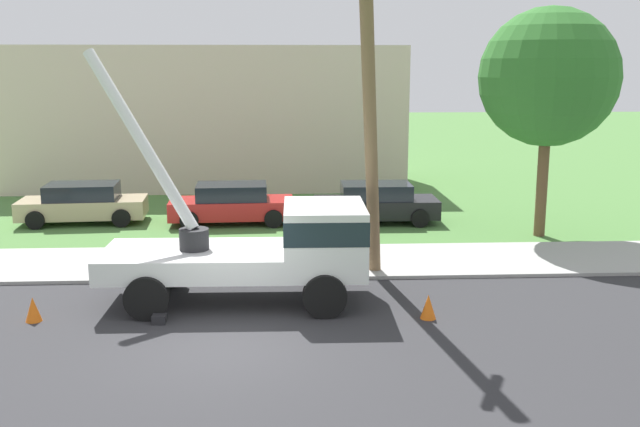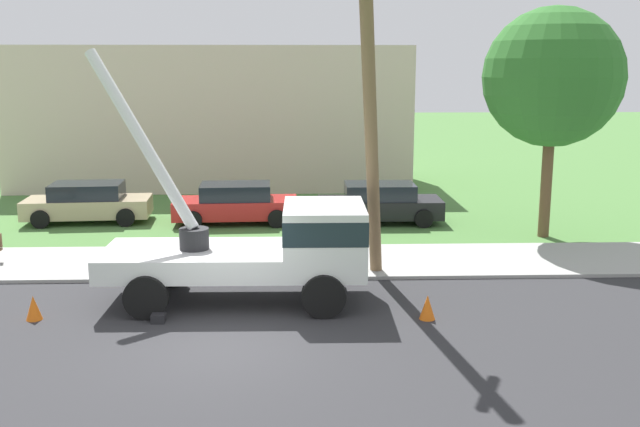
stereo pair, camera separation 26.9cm
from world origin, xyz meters
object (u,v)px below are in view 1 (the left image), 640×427
Objects in this scene: leaning_utility_pole at (370,114)px; roadside_tree_near at (549,78)px; traffic_cone_ahead at (428,307)px; parked_sedan_black at (376,203)px; parked_sedan_tan at (83,203)px; parked_sedan_red at (232,204)px; traffic_cone_behind at (33,309)px; utility_truck at (270,244)px.

roadside_tree_near is at bearing 40.96° from leaning_utility_pole.
parked_sedan_black is (0.10, 10.16, 0.43)m from traffic_cone_ahead.
parked_sedan_tan is 0.61× the size of roadside_tree_near.
leaning_utility_pole is at bearing -98.67° from parked_sedan_black.
parked_sedan_black is at bearing -1.35° from parked_sedan_red.
leaning_utility_pole is 8.95m from traffic_cone_behind.
parked_sedan_black is at bearing 155.74° from roadside_tree_near.
parked_sedan_red is 5.16m from parked_sedan_black.
parked_sedan_red is 1.01× the size of parked_sedan_black.
traffic_cone_ahead is at bearing -1.75° from traffic_cone_behind.
utility_truck is at bearing 158.04° from traffic_cone_ahead.
roadside_tree_near reaches higher than traffic_cone_behind.
parked_sedan_black is (8.88, 9.89, 0.43)m from traffic_cone_behind.
leaning_utility_pole reaches higher than traffic_cone_ahead.
utility_truck is 11.49m from parked_sedan_tan.
traffic_cone_behind is 0.08× the size of roadside_tree_near.
leaning_utility_pole is at bearing 18.99° from utility_truck.
parked_sedan_tan is (-1.62, 10.36, 0.43)m from traffic_cone_behind.
leaning_utility_pole is 1.16× the size of roadside_tree_near.
utility_truck reaches higher than parked_sedan_tan.
utility_truck is 1.50× the size of parked_sedan_tan.
leaning_utility_pole is 4.84m from traffic_cone_ahead.
traffic_cone_behind is at bearing -131.92° from parked_sedan_black.
utility_truck reaches higher than traffic_cone_ahead.
leaning_utility_pole is at bearing -41.94° from parked_sedan_tan.
parked_sedan_black reaches higher than traffic_cone_behind.
parked_sedan_tan is 1.01× the size of parked_sedan_red.
utility_truck is 1.53× the size of parked_sedan_black.
utility_truck is at bearing -53.31° from parked_sedan_tan.
parked_sedan_tan is at bearing 134.38° from traffic_cone_ahead.
parked_sedan_tan is 16.55m from roadside_tree_near.
utility_truck is 12.07× the size of traffic_cone_behind.
traffic_cone_behind is (-7.68, -2.00, -4.13)m from leaning_utility_pole.
roadside_tree_near reaches higher than parked_sedan_red.
roadside_tree_near is (10.34, -2.46, 4.47)m from parked_sedan_red.
roadside_tree_near reaches higher than traffic_cone_ahead.
parked_sedan_red is at bearing 178.65° from parked_sedan_black.
leaning_utility_pole is 1.91× the size of parked_sedan_tan.
parked_sedan_red is at bearing 116.30° from leaning_utility_pole.
traffic_cone_behind is at bearing -167.47° from utility_truck.
parked_sedan_black is at bearing 48.08° from traffic_cone_behind.
traffic_cone_ahead is 11.46m from parked_sedan_red.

